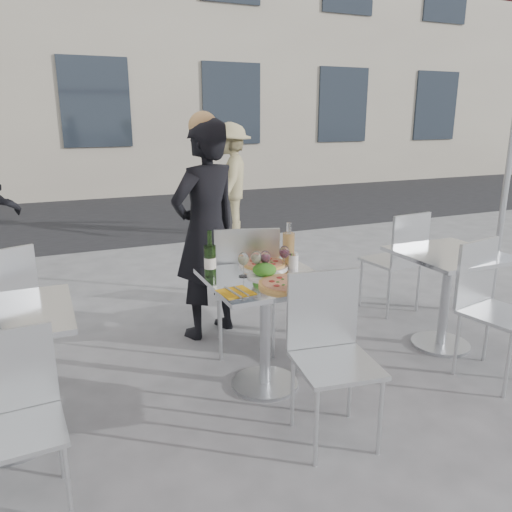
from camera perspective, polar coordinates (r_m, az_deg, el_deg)
name	(u,v)px	position (r m, az deg, el deg)	size (l,w,h in m)	color
ground	(265,385)	(3.42, 1.03, -14.49)	(80.00, 80.00, 0.00)	#606062
street_asphalt	(117,214)	(9.43, -15.57, 4.59)	(24.00, 5.00, 0.00)	black
main_table	(265,309)	(3.18, 1.08, -6.07)	(0.72, 0.72, 0.75)	#B7BABF
side_table_left	(3,352)	(2.95, -26.95, -9.71)	(0.72, 0.72, 0.75)	#B7BABF
side_table_right	(447,279)	(4.01, 21.02, -2.51)	(0.72, 0.72, 0.75)	#B7BABF
chair_far	(246,280)	(3.60, -1.18, -2.74)	(0.56, 0.57, 0.98)	silver
chair_near	(330,342)	(2.77, 8.42, -9.73)	(0.47, 0.48, 0.91)	silver
side_chair_lnear	(17,407)	(2.53, -25.68, -15.29)	(0.39, 0.40, 0.81)	silver
side_chair_rfar	(400,254)	(4.58, 16.08, 0.22)	(0.46, 0.48, 0.92)	silver
side_chair_rnear	(489,298)	(3.69, 25.07, -4.39)	(0.49, 0.50, 0.92)	silver
woman_diner	(206,231)	(3.91, -5.73, 2.83)	(0.62, 0.41, 1.71)	black
pedestrian_b	(230,180)	(7.41, -2.95, 8.69)	(1.06, 0.61, 1.64)	tan
pizza_near	(288,284)	(2.97, 3.70, -3.20)	(0.35, 0.35, 0.02)	tan
pizza_far	(264,264)	(3.33, 0.92, -0.97)	(0.33, 0.33, 0.03)	white
salad_plate	(264,271)	(3.12, 0.98, -1.74)	(0.22, 0.22, 0.09)	white
wine_bottle	(210,259)	(3.11, -5.27, -0.36)	(0.07, 0.08, 0.29)	#27491B
carafe	(289,248)	(3.35, 3.74, 0.92)	(0.08, 0.08, 0.29)	#E7B362
sugar_shaker	(294,260)	(3.30, 4.31, -0.50)	(0.06, 0.06, 0.11)	white
wineglass_white_a	(243,260)	(3.10, -1.46, -0.43)	(0.07, 0.07, 0.16)	white
wineglass_white_b	(256,258)	(3.13, 0.04, -0.27)	(0.07, 0.07, 0.16)	white
wineglass_red_a	(265,258)	(3.14, 1.06, -0.23)	(0.07, 0.07, 0.16)	white
wineglass_red_b	(284,253)	(3.26, 3.24, 0.36)	(0.07, 0.07, 0.16)	white
napkin_left	(236,292)	(2.85, -2.33, -4.12)	(0.20, 0.20, 0.01)	gold
napkin_right	(317,281)	(3.05, 7.03, -2.89)	(0.23, 0.23, 0.01)	gold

